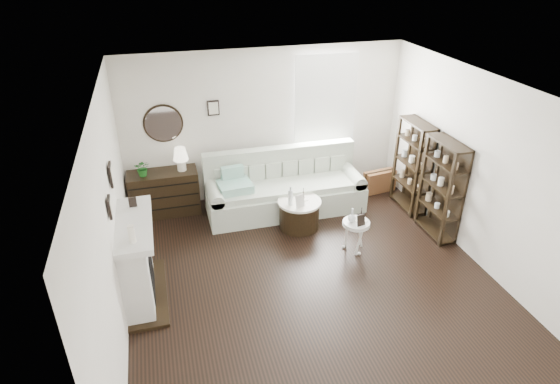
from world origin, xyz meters
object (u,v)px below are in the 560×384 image
object	(u,v)px
drum_table	(299,214)
sofa	(284,190)
pedestal_table	(356,224)
dresser	(164,193)

from	to	relation	value
drum_table	sofa	bearing A→B (deg)	96.00
drum_table	pedestal_table	xyz separation A→B (m)	(0.63, -0.85, 0.21)
pedestal_table	dresser	bearing A→B (deg)	144.99
sofa	pedestal_table	distance (m)	1.70
dresser	pedestal_table	world-z (taller)	dresser
dresser	drum_table	size ratio (longest dim) A/B	1.64
sofa	dresser	size ratio (longest dim) A/B	2.33
dresser	pedestal_table	distance (m)	3.36
sofa	drum_table	world-z (taller)	sofa
sofa	pedestal_table	bearing A→B (deg)	-65.42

